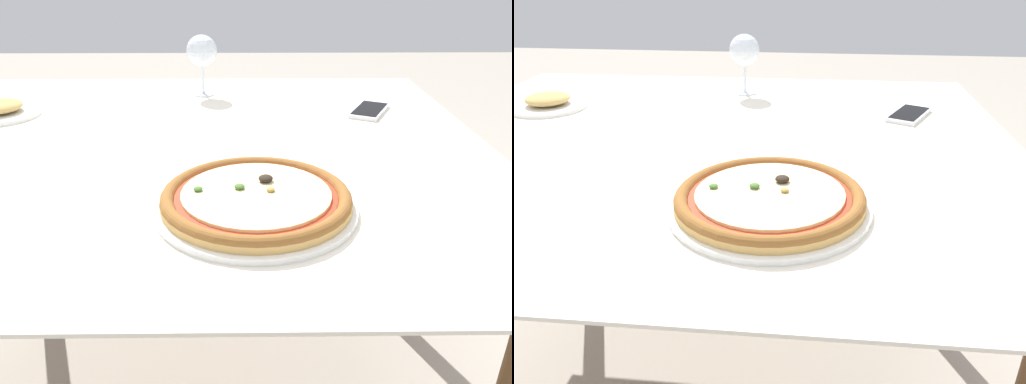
{
  "view_description": "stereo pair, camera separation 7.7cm",
  "coord_description": "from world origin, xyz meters",
  "views": [
    {
      "loc": [
        0.17,
        -0.99,
        1.09
      ],
      "look_at": [
        0.18,
        -0.3,
        0.75
      ],
      "focal_mm": 35.0,
      "sensor_mm": 36.0,
      "label": 1
    },
    {
      "loc": [
        0.24,
        -0.99,
        1.09
      ],
      "look_at": [
        0.18,
        -0.3,
        0.75
      ],
      "focal_mm": 35.0,
      "sensor_mm": 36.0,
      "label": 2
    }
  ],
  "objects": [
    {
      "name": "dining_table",
      "position": [
        0.0,
        0.0,
        0.65
      ],
      "size": [
        1.33,
        1.16,
        0.72
      ],
      "color": "brown",
      "rests_on": "ground_plane"
    },
    {
      "name": "pizza_plate",
      "position": [
        0.18,
        -0.3,
        0.74
      ],
      "size": [
        0.32,
        0.32,
        0.04
      ],
      "color": "white",
      "rests_on": "dining_table"
    },
    {
      "name": "wine_glass_far_left",
      "position": [
        0.04,
        0.39,
        0.84
      ],
      "size": [
        0.08,
        0.08,
        0.16
      ],
      "color": "silver",
      "rests_on": "dining_table"
    },
    {
      "name": "cell_phone",
      "position": [
        0.46,
        0.21,
        0.73
      ],
      "size": [
        0.13,
        0.16,
        0.01
      ],
      "color": "white",
      "rests_on": "dining_table"
    },
    {
      "name": "side_plate",
      "position": [
        -0.44,
        0.2,
        0.74
      ],
      "size": [
        0.19,
        0.19,
        0.04
      ],
      "color": "white",
      "rests_on": "dining_table"
    }
  ]
}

